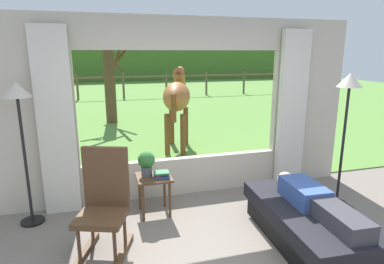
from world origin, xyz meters
TOP-DOWN VIEW (x-y plane):
  - back_wall_with_window at (0.00, 2.26)m, footprint 5.20×0.12m
  - curtain_panel_left at (-1.69, 2.12)m, footprint 0.44×0.10m
  - curtain_panel_right at (1.69, 2.12)m, footprint 0.44×0.10m
  - outdoor_pasture_lawn at (0.00, 13.16)m, footprint 36.00×21.68m
  - distant_hill_ridge at (0.00, 23.00)m, footprint 36.00×2.00m
  - recliner_sofa at (1.01, 0.58)m, footprint 1.00×1.75m
  - reclining_person at (1.01, 0.53)m, footprint 0.38×1.44m
  - rocking_chair at (-1.17, 1.04)m, footprint 0.66×0.80m
  - side_table at (-0.54, 1.71)m, footprint 0.44×0.44m
  - potted_plant at (-0.62, 1.77)m, footprint 0.22×0.22m
  - book_stack at (-0.45, 1.66)m, footprint 0.21×0.18m
  - floor_lamp_left at (-2.05, 1.90)m, footprint 0.32×0.32m
  - floor_lamp_right at (1.96, 1.28)m, footprint 0.32×0.32m
  - horse at (0.46, 4.54)m, footprint 0.94×1.81m
  - pasture_tree at (-0.80, 7.76)m, footprint 1.43×1.29m
  - pasture_fence_line at (0.00, 13.13)m, footprint 16.10×0.10m

SIDE VIEW (x-z plane):
  - outdoor_pasture_lawn at x=0.00m, z-range 0.00..0.02m
  - recliner_sofa at x=1.01m, z-range 0.01..0.43m
  - side_table at x=-0.54m, z-range 0.17..0.69m
  - reclining_person at x=1.01m, z-range 0.41..0.63m
  - rocking_chair at x=-1.17m, z-range -0.01..1.11m
  - book_stack at x=-0.45m, z-range 0.52..0.60m
  - potted_plant at x=-0.62m, z-range 0.54..0.86m
  - pasture_fence_line at x=0.00m, z-range 0.19..1.29m
  - horse at x=0.46m, z-range 0.29..2.02m
  - curtain_panel_left at x=-1.69m, z-range 0.00..2.40m
  - curtain_panel_right at x=1.69m, z-range 0.00..2.40m
  - distant_hill_ridge at x=0.00m, z-range 0.00..2.40m
  - back_wall_with_window at x=0.00m, z-range -0.03..2.52m
  - pasture_tree at x=-0.80m, z-range -0.07..2.88m
  - floor_lamp_left at x=-2.05m, z-range 0.54..2.29m
  - floor_lamp_right at x=1.96m, z-range 0.56..2.37m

